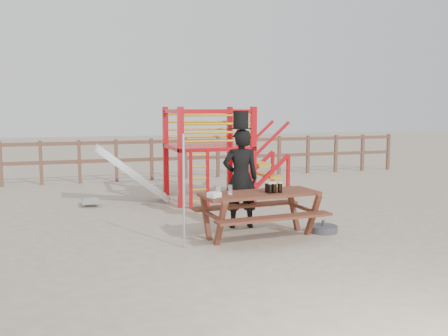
% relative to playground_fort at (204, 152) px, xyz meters
% --- Properties ---
extents(ground, '(60.00, 60.00, 0.00)m').
position_rel_playground_fort_xyz_m(ground, '(-0.12, -3.58, -1.07)').
color(ground, '#B9A890').
rests_on(ground, ground).
extents(back_fence, '(15.09, 0.09, 1.20)m').
position_rel_playground_fort_xyz_m(back_fence, '(-0.12, 3.42, -0.34)').
color(back_fence, brown).
rests_on(back_fence, ground).
extents(playground_fort, '(4.71, 1.84, 2.10)m').
position_rel_playground_fort_xyz_m(playground_fort, '(0.00, 0.00, 0.00)').
color(playground_fort, red).
rests_on(playground_fort, ground).
extents(picnic_table, '(1.99, 1.46, 0.73)m').
position_rel_playground_fort_xyz_m(picnic_table, '(-0.06, -3.50, -0.61)').
color(picnic_table, maroon).
rests_on(picnic_table, ground).
extents(man_with_hat, '(0.68, 0.49, 2.03)m').
position_rel_playground_fort_xyz_m(man_with_hat, '(-0.12, -2.76, -0.16)').
color(man_with_hat, black).
rests_on(man_with_hat, ground).
extents(metal_pole, '(0.04, 0.04, 1.70)m').
position_rel_playground_fort_xyz_m(metal_pole, '(-1.36, -3.73, -0.22)').
color(metal_pole, '#B2B2B7').
rests_on(metal_pole, ground).
extents(parasol_base, '(0.48, 0.48, 0.20)m').
position_rel_playground_fort_xyz_m(parasol_base, '(1.08, -3.52, -1.02)').
color(parasol_base, '#3C3C41').
rests_on(parasol_base, ground).
extents(paper_bag, '(0.23, 0.21, 0.08)m').
position_rel_playground_fort_xyz_m(paper_bag, '(-0.88, -3.70, -0.30)').
color(paper_bag, white).
rests_on(paper_bag, picnic_table).
extents(stout_pints, '(0.26, 0.17, 0.17)m').
position_rel_playground_fort_xyz_m(stout_pints, '(0.12, -3.58, -0.25)').
color(stout_pints, black).
rests_on(stout_pints, picnic_table).
extents(empty_glasses, '(0.31, 0.23, 0.15)m').
position_rel_playground_fort_xyz_m(empty_glasses, '(-0.70, -3.62, -0.27)').
color(empty_glasses, silver).
rests_on(empty_glasses, picnic_table).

